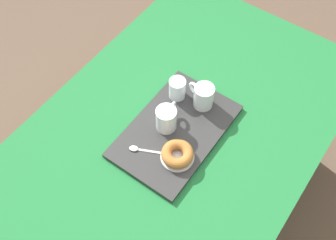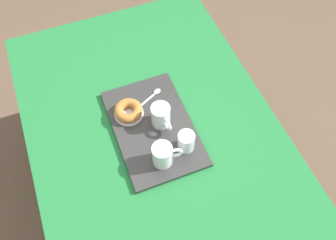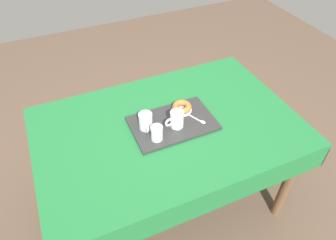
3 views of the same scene
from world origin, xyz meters
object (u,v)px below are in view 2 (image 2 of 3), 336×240
dining_table (156,145)px  teaspoon_near (155,93)px  tea_mug_right (161,116)px  tea_mug_left (163,155)px  serving_tray (154,127)px  donut_plate_left (129,114)px  water_glass_near (186,142)px  sugar_donut_left (128,110)px

dining_table → teaspoon_near: size_ratio=12.53×
tea_mug_right → tea_mug_left: bearing=-18.4°
serving_tray → teaspoon_near: (-0.15, 0.06, 0.01)m
tea_mug_right → teaspoon_near: (-0.14, 0.02, -0.04)m
serving_tray → donut_plate_left: donut_plate_left is taller
tea_mug_left → donut_plate_left: tea_mug_left is taller
dining_table → water_glass_near: (0.11, 0.08, 0.15)m
teaspoon_near → tea_mug_right: bearing=-125.5°
tea_mug_left → sugar_donut_left: (-0.25, -0.05, -0.02)m
tea_mug_left → tea_mug_right: size_ratio=1.00×
tea_mug_left → tea_mug_right: (-0.16, 0.05, 0.00)m
teaspoon_near → water_glass_near: bearing=-110.7°
serving_tray → donut_plate_left: size_ratio=3.94×
serving_tray → teaspoon_near: size_ratio=3.98×
dining_table → water_glass_near: bearing=38.8°
tea_mug_right → sugar_donut_left: 0.14m
dining_table → sugar_donut_left: bearing=-148.7°
serving_tray → tea_mug_right: 0.06m
water_glass_near → donut_plate_left: bearing=-145.0°
tea_mug_right → teaspoon_near: 0.15m
tea_mug_right → donut_plate_left: bearing=-128.1°
tea_mug_left → donut_plate_left: bearing=-167.6°
dining_table → donut_plate_left: (-0.12, -0.07, 0.11)m
water_glass_near → teaspoon_near: (-0.28, -0.02, -0.04)m
tea_mug_left → sugar_donut_left: size_ratio=1.00×
tea_mug_left → water_glass_near: bearing=102.9°
sugar_donut_left → water_glass_near: bearing=35.0°
dining_table → tea_mug_left: tea_mug_left is taller
tea_mug_left → donut_plate_left: 0.26m
water_glass_near → sugar_donut_left: water_glass_near is taller
serving_tray → sugar_donut_left: sugar_donut_left is taller
tea_mug_right → teaspoon_near: size_ratio=0.97×
dining_table → water_glass_near: water_glass_near is taller
tea_mug_left → water_glass_near: 0.11m
dining_table → tea_mug_left: 0.20m
water_glass_near → teaspoon_near: size_ratio=0.72×
tea_mug_right → serving_tray: bearing=-78.6°
water_glass_near → sugar_donut_left: (-0.22, -0.16, -0.01)m
tea_mug_left → teaspoon_near: tea_mug_left is taller
donut_plate_left → teaspoon_near: bearing=113.1°
tea_mug_left → sugar_donut_left: bearing=-167.6°
tea_mug_left → tea_mug_right: bearing=161.6°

